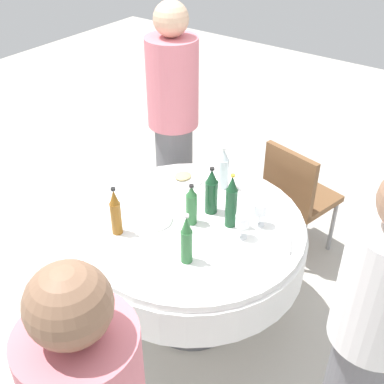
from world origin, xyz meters
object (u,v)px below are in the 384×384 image
person_inner (371,337)px  bottle_dark_green_front (211,192)px  plate_far (183,178)px  plate_north (151,218)px  dining_table (192,243)px  bottle_green_west (187,240)px  bottle_green_outer (191,205)px  wine_glass_west (260,210)px  wine_glass_mid (242,221)px  bottle_clear_mid (223,169)px  chair_outer (296,193)px  bottle_amber_left (116,212)px  bottle_dark_green_inner (231,202)px  person_front (173,123)px

person_inner → bottle_dark_green_front: bearing=-97.4°
plate_far → plate_north: (-0.43, -0.10, -0.00)m
dining_table → plate_north: 0.28m
bottle_green_west → plate_far: size_ratio=1.17×
bottle_green_outer → person_inner: size_ratio=0.15×
bottle_dark_green_front → wine_glass_west: 0.28m
wine_glass_west → wine_glass_mid: (-0.15, 0.02, 0.00)m
dining_table → bottle_clear_mid: bottle_clear_mid is taller
chair_outer → bottle_amber_left: bearing=-98.4°
bottle_dark_green_inner → bottle_green_west: bottle_dark_green_inner is taller
dining_table → plate_north: size_ratio=5.19×
bottle_dark_green_front → wine_glass_west: bottle_dark_green_front is taller
plate_far → person_inner: size_ratio=0.15×
plate_far → bottle_clear_mid: bearing=-72.3°
bottle_clear_mid → bottle_green_outer: bearing=-172.0°
bottle_dark_green_front → chair_outer: bearing=-13.6°
bottle_amber_left → wine_glass_mid: size_ratio=2.00×
plate_north → person_front: size_ratio=0.14×
bottle_green_west → bottle_clear_mid: (0.65, 0.22, -0.01)m
wine_glass_mid → plate_far: size_ratio=0.58×
wine_glass_mid → chair_outer: size_ratio=0.16×
bottle_dark_green_inner → bottle_dark_green_front: size_ratio=1.12×
person_inner → person_front: bearing=-103.9°
bottle_dark_green_front → wine_glass_mid: 0.27m
wine_glass_west → dining_table: bearing=122.4°
dining_table → person_front: 0.95m
plate_north → dining_table: bearing=-59.1°
dining_table → wine_glass_west: (0.19, -0.31, 0.25)m
bottle_dark_green_front → bottle_green_west: bottle_dark_green_front is taller
bottle_amber_left → plate_north: 0.23m
person_inner → bottle_green_west: bearing=-76.3°
dining_table → bottle_amber_left: size_ratio=4.47×
bottle_dark_green_front → person_front: 0.83m
bottle_green_west → bottle_clear_mid: size_ratio=1.05×
bottle_green_outer → person_inner: 1.10m
bottle_dark_green_inner → chair_outer: size_ratio=0.37×
bottle_amber_left → bottle_green_west: 0.43m
bottle_green_outer → plate_far: bearing=43.2°
plate_north → bottle_green_outer: bearing=-60.3°
bottle_dark_green_front → person_inner: person_inner is taller
bottle_dark_green_inner → bottle_clear_mid: size_ratio=1.19×
bottle_green_west → person_inner: size_ratio=0.18×
bottle_amber_left → plate_north: bottle_amber_left is taller
bottle_clear_mid → person_inner: size_ratio=0.17×
wine_glass_mid → plate_north: (-0.17, 0.48, -0.10)m
bottle_green_west → plate_north: bottle_green_west is taller
bottle_green_outer → plate_north: size_ratio=1.01×
wine_glass_mid → person_inner: bearing=-112.8°
bottle_clear_mid → plate_north: (-0.50, 0.14, -0.12)m
person_front → chair_outer: bearing=-27.8°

